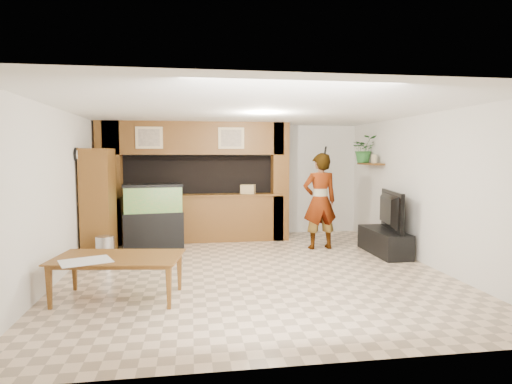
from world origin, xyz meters
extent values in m
plane|color=#D1B291|center=(0.00, 0.00, 0.00)|extent=(6.50, 6.50, 0.00)
plane|color=white|center=(0.00, 0.00, 2.60)|extent=(6.50, 6.50, 0.00)
plane|color=beige|center=(0.00, 3.25, 1.30)|extent=(6.00, 0.00, 6.00)
plane|color=beige|center=(-3.00, 0.00, 1.30)|extent=(0.00, 6.50, 6.50)
plane|color=beige|center=(3.00, 0.00, 1.30)|extent=(0.00, 6.50, 6.50)
cube|color=brown|center=(-0.90, 2.45, 0.50)|extent=(3.80, 0.35, 1.00)
cube|color=brown|center=(-0.90, 2.45, 1.02)|extent=(3.80, 0.43, 0.04)
cube|color=brown|center=(-0.90, 2.45, 2.25)|extent=(3.80, 0.35, 0.70)
cube|color=brown|center=(-2.70, 2.45, 1.30)|extent=(0.50, 0.35, 2.60)
cube|color=brown|center=(0.95, 2.45, 1.30)|extent=(0.35, 0.35, 2.60)
cube|color=black|center=(-0.90, 3.00, 1.45)|extent=(4.20, 0.45, 0.85)
cube|color=tan|center=(-1.85, 2.26, 2.25)|extent=(0.55, 0.03, 0.45)
cube|color=tan|center=(-1.85, 2.24, 2.25)|extent=(0.43, 0.01, 0.35)
cube|color=tan|center=(-0.15, 2.26, 2.25)|extent=(0.55, 0.03, 0.45)
cube|color=tan|center=(-0.15, 2.24, 2.25)|extent=(0.43, 0.01, 0.35)
cylinder|color=black|center=(-2.97, 1.00, 1.90)|extent=(0.04, 0.25, 0.25)
cylinder|color=white|center=(-2.94, 1.00, 1.90)|extent=(0.01, 0.21, 0.21)
cube|color=brown|center=(2.85, 1.95, 1.70)|extent=(0.25, 0.90, 0.04)
cube|color=brown|center=(-2.70, 1.34, 1.01)|extent=(0.50, 0.82, 2.01)
cylinder|color=#B2B2B7|center=(-2.44, 0.45, 0.27)|extent=(0.30, 0.30, 0.55)
cube|color=black|center=(-1.77, 1.95, 0.37)|extent=(1.18, 0.44, 0.74)
cube|color=#368741|center=(-1.77, 1.95, 0.99)|extent=(1.13, 0.41, 0.51)
cube|color=black|center=(-1.77, 1.95, 1.28)|extent=(1.18, 0.44, 0.06)
cube|color=black|center=(2.65, 0.77, 0.23)|extent=(0.51, 1.39, 0.46)
imported|color=black|center=(2.65, 0.77, 0.84)|extent=(0.41, 1.31, 0.75)
cube|color=tan|center=(2.85, 1.78, 1.81)|extent=(0.06, 0.14, 0.18)
imported|color=#276127|center=(2.82, 2.23, 2.02)|extent=(0.61, 0.55, 0.60)
imported|color=tan|center=(1.56, 1.42, 0.97)|extent=(0.74, 0.51, 1.93)
cylinder|color=black|center=(1.61, 1.26, 1.98)|extent=(0.04, 0.11, 0.17)
imported|color=brown|center=(-1.97, -1.18, 0.29)|extent=(1.75, 1.14, 0.57)
cube|color=silver|center=(-2.32, -1.37, 0.58)|extent=(0.72, 0.63, 0.01)
cube|color=tan|center=(0.23, 2.45, 1.14)|extent=(0.35, 0.29, 0.20)
camera|label=1|loc=(-1.00, -6.85, 1.90)|focal=30.00mm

